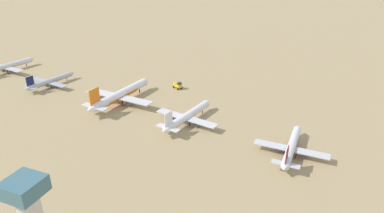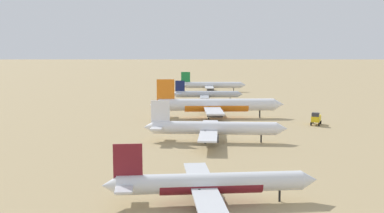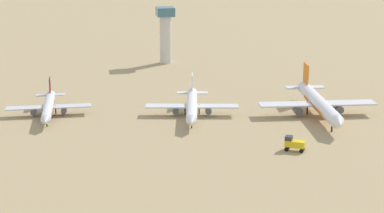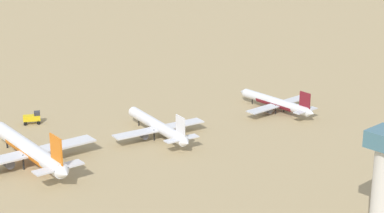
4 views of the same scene
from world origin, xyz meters
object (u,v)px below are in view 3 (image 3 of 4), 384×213
object	(u,v)px
parked_jet_2	(318,103)
control_tower	(165,32)
parked_jet_1	(192,105)
parked_jet_0	(48,106)
service_truck	(294,143)

from	to	relation	value
parked_jet_2	control_tower	bearing A→B (deg)	-157.97
parked_jet_1	parked_jet_2	world-z (taller)	parked_jet_2
parked_jet_1	control_tower	bearing A→B (deg)	177.19
control_tower	parked_jet_2	bearing A→B (deg)	22.03
parked_jet_0	parked_jet_1	bearing A→B (deg)	78.97
parked_jet_0	control_tower	world-z (taller)	control_tower
service_truck	parked_jet_2	bearing A→B (deg)	147.50
service_truck	parked_jet_0	bearing A→B (deg)	-124.59
service_truck	control_tower	xyz separation A→B (m)	(-112.22, -16.61, 11.20)
parked_jet_1	service_truck	xyz separation A→B (m)	(35.49, 20.37, -1.36)
parked_jet_0	parked_jet_1	world-z (taller)	parked_jet_1
parked_jet_0	control_tower	bearing A→B (deg)	145.39
parked_jet_0	parked_jet_2	xyz separation A→B (m)	(16.30, 81.33, 1.21)
control_tower	parked_jet_1	bearing A→B (deg)	-2.81
parked_jet_0	service_truck	distance (m)	77.41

